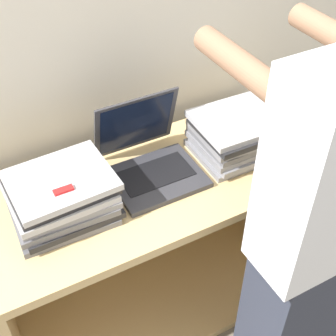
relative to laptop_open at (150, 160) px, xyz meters
The scene contains 7 objects.
wall_back 0.51m from the laptop_open, 90.00° to the left, with size 8.00×0.05×2.40m.
cart 0.43m from the laptop_open, 90.00° to the left, with size 1.29×0.55×0.75m.
laptop_open is the anchor object (origin of this frame).
laptop_stack_left 0.35m from the laptop_open, behind, with size 0.34×0.28×0.16m.
laptop_stack_right 0.35m from the laptop_open, ahead, with size 0.33×0.27×0.16m.
person 0.63m from the laptop_open, 65.10° to the right, with size 0.40×0.53×1.62m.
inventory_tag 0.38m from the laptop_open, 161.10° to the right, with size 0.06×0.02×0.01m.
Camera 1 is at (-0.54, -0.81, 1.88)m, focal length 50.00 mm.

